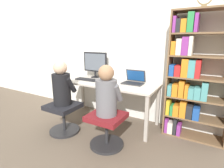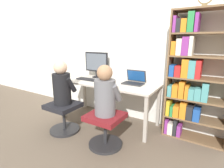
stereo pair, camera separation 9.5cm
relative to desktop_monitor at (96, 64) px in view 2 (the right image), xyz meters
The scene contains 12 objects.
ground_plane 1.25m from the desktop_monitor, 52.84° to the right, with size 14.00×14.00×0.00m, color brown.
wall_back 0.55m from the desktop_monitor, 21.85° to the left, with size 10.00×0.05×2.60m.
desk 0.61m from the desktop_monitor, 28.10° to the right, with size 1.74×0.68×0.74m.
desktop_monitor is the anchor object (origin of this frame).
laptop 0.89m from the desktop_monitor, ahead, with size 0.35×0.27×0.23m.
keyboard 0.38m from the desktop_monitor, 89.51° to the right, with size 0.46×0.15×0.03m.
computer_mouse_by_keyboard 0.48m from the desktop_monitor, 42.07° to the right, with size 0.06×0.10×0.03m.
office_chair_left 1.17m from the desktop_monitor, 89.47° to the right, with size 0.48×0.48×0.48m.
office_chair_right 1.42m from the desktop_monitor, 48.12° to the right, with size 0.48×0.48×0.48m.
person_at_monitor 0.94m from the desktop_monitor, 89.47° to the right, with size 0.34×0.31×0.69m.
person_at_laptop 1.24m from the desktop_monitor, 47.97° to the right, with size 0.35×0.32×0.68m.
bookshelf 1.74m from the desktop_monitor, ahead, with size 0.87×0.34×1.87m.
Camera 2 is at (1.63, -2.17, 1.46)m, focal length 28.00 mm.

